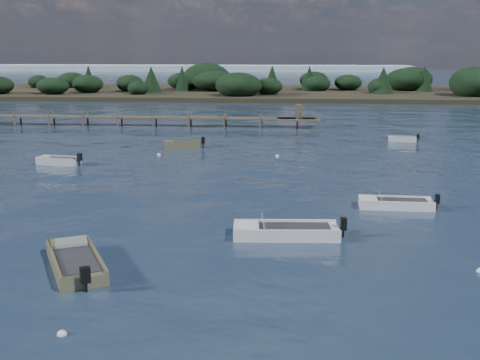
# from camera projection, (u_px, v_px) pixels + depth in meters

# --- Properties ---
(ground) EXTENTS (400.00, 400.00, 0.00)m
(ground) POSITION_uv_depth(u_px,v_px,m) (269.00, 116.00, 82.63)
(ground) COLOR #162334
(ground) RESTS_ON ground
(tender_far_grey_b) EXTENTS (2.99, 1.23, 1.01)m
(tender_far_grey_b) POSITION_uv_depth(u_px,v_px,m) (402.00, 140.00, 59.88)
(tender_far_grey_b) COLOR #A3A8AA
(tender_far_grey_b) RESTS_ON ground
(tender_far_white) EXTENTS (3.81, 1.68, 1.28)m
(tender_far_white) POSITION_uv_depth(u_px,v_px,m) (183.00, 146.00, 56.11)
(tender_far_white) COLOR brown
(tender_far_white) RESTS_ON ground
(dinghy_mid_white_b) EXTENTS (4.56, 1.71, 1.13)m
(dinghy_mid_white_b) POSITION_uv_depth(u_px,v_px,m) (396.00, 205.00, 34.95)
(dinghy_mid_white_b) COLOR silver
(dinghy_mid_white_b) RESTS_ON ground
(dinghy_near_olive) EXTENTS (4.02, 5.32, 1.32)m
(dinghy_near_olive) POSITION_uv_depth(u_px,v_px,m) (76.00, 264.00, 25.29)
(dinghy_near_olive) COLOR brown
(dinghy_near_olive) RESTS_ON ground
(tender_far_grey) EXTENTS (3.77, 1.85, 1.20)m
(tender_far_grey) POSITION_uv_depth(u_px,v_px,m) (59.00, 162.00, 48.12)
(tender_far_grey) COLOR #A3A8AA
(tender_far_grey) RESTS_ON ground
(dinghy_mid_white_a) EXTENTS (5.59, 2.28, 1.29)m
(dinghy_mid_white_a) POSITION_uv_depth(u_px,v_px,m) (285.00, 233.00, 29.53)
(dinghy_mid_white_a) COLOR silver
(dinghy_mid_white_a) RESTS_ON ground
(buoy_a) EXTENTS (0.32, 0.32, 0.32)m
(buoy_a) POSITION_uv_depth(u_px,v_px,m) (62.00, 335.00, 19.42)
(buoy_a) COLOR silver
(buoy_a) RESTS_ON ground
(buoy_b) EXTENTS (0.32, 0.32, 0.32)m
(buoy_b) POSITION_uv_depth(u_px,v_px,m) (480.00, 271.00, 24.93)
(buoy_b) COLOR silver
(buoy_b) RESTS_ON ground
(buoy_e) EXTENTS (0.32, 0.32, 0.32)m
(buoy_e) POSITION_uv_depth(u_px,v_px,m) (277.00, 156.00, 51.64)
(buoy_e) COLOR silver
(buoy_e) RESTS_ON ground
(buoy_extra_a) EXTENTS (0.32, 0.32, 0.32)m
(buoy_extra_a) POSITION_uv_depth(u_px,v_px,m) (159.00, 155.00, 52.26)
(buoy_extra_a) COLOR silver
(buoy_extra_a) RESTS_ON ground
(jetty) EXTENTS (64.50, 3.20, 3.40)m
(jetty) POSITION_uv_depth(u_px,v_px,m) (85.00, 117.00, 72.66)
(jetty) COLOR #4D4438
(jetty) RESTS_ON ground
(far_headland) EXTENTS (190.00, 40.00, 5.80)m
(far_headland) POSITION_uv_depth(u_px,v_px,m) (404.00, 85.00, 118.92)
(far_headland) COLOR black
(far_headland) RESTS_ON ground
(distant_haze) EXTENTS (280.00, 20.00, 2.40)m
(distant_haze) POSITION_uv_depth(u_px,v_px,m) (75.00, 71.00, 255.99)
(distant_haze) COLOR #99AEBD
(distant_haze) RESTS_ON ground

